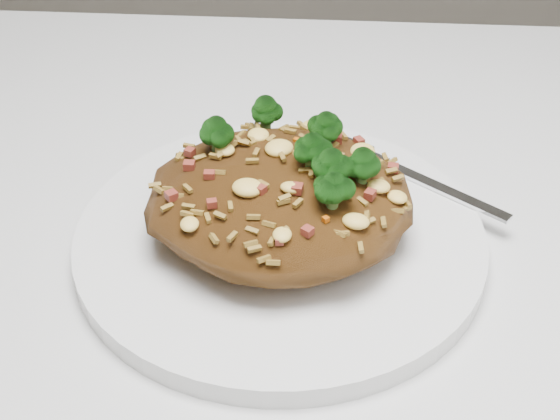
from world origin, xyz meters
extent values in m
cube|color=silver|center=(0.00, 0.00, 0.73)|extent=(1.20, 0.80, 0.04)
cylinder|color=white|center=(-0.06, 0.05, 0.76)|extent=(0.25, 0.25, 0.01)
ellipsoid|color=brown|center=(-0.06, 0.05, 0.79)|extent=(0.16, 0.15, 0.05)
ellipsoid|color=#0C3E08|center=(-0.03, 0.02, 0.82)|extent=(0.02, 0.02, 0.02)
ellipsoid|color=#0C3E08|center=(-0.04, 0.09, 0.82)|extent=(0.02, 0.02, 0.02)
ellipsoid|color=#0C3E08|center=(-0.10, 0.08, 0.82)|extent=(0.02, 0.02, 0.02)
ellipsoid|color=#0C3E08|center=(-0.08, 0.11, 0.81)|extent=(0.02, 0.02, 0.02)
ellipsoid|color=#0C3E08|center=(-0.02, 0.05, 0.82)|extent=(0.02, 0.02, 0.02)
ellipsoid|color=#0C3E08|center=(-0.04, 0.06, 0.82)|extent=(0.02, 0.02, 0.02)
ellipsoid|color=#0C3E08|center=(-0.03, 0.04, 0.82)|extent=(0.02, 0.02, 0.02)
cube|color=silver|center=(0.05, 0.09, 0.77)|extent=(0.08, 0.07, 0.00)
cube|color=silver|center=(-0.02, 0.15, 0.77)|extent=(0.04, 0.04, 0.00)
camera|label=1|loc=(-0.04, -0.32, 1.07)|focal=50.00mm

